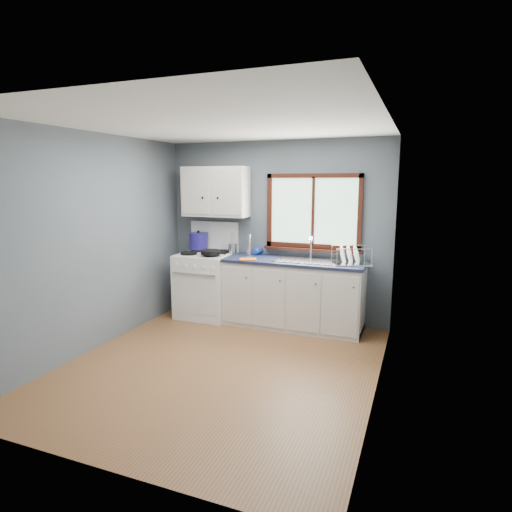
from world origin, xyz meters
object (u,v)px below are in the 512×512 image
(base_cabinets, at_px, (293,297))
(skillet, at_px, (211,252))
(sink, at_px, (307,265))
(stockpot, at_px, (199,241))
(dish_rack, at_px, (350,259))
(gas_range, at_px, (206,283))
(utensil_crock, at_px, (232,249))
(thermos, at_px, (249,245))

(base_cabinets, distance_m, skillet, 1.28)
(base_cabinets, distance_m, sink, 0.48)
(stockpot, height_order, dish_rack, stockpot)
(gas_range, xyz_separation_m, utensil_crock, (0.36, 0.14, 0.51))
(skillet, height_order, dish_rack, dish_rack)
(dish_rack, bearing_deg, skillet, 162.78)
(stockpot, bearing_deg, base_cabinets, -5.21)
(stockpot, bearing_deg, thermos, -2.74)
(sink, xyz_separation_m, thermos, (-0.86, 0.10, 0.21))
(gas_range, distance_m, stockpot, 0.64)
(sink, height_order, utensil_crock, utensil_crock)
(skillet, relative_size, dish_rack, 0.78)
(base_cabinets, distance_m, stockpot, 1.65)
(utensil_crock, relative_size, thermos, 1.31)
(sink, bearing_deg, stockpot, 175.34)
(utensil_crock, bearing_deg, gas_range, -158.96)
(skillet, bearing_deg, base_cabinets, 24.64)
(skillet, distance_m, dish_rack, 1.88)
(skillet, bearing_deg, utensil_crock, 74.64)
(sink, relative_size, skillet, 1.95)
(sink, bearing_deg, gas_range, -179.29)
(skillet, height_order, stockpot, stockpot)
(sink, distance_m, dish_rack, 0.58)
(base_cabinets, height_order, utensil_crock, utensil_crock)
(skillet, relative_size, stockpot, 1.47)
(gas_range, xyz_separation_m, sink, (1.49, 0.02, 0.37))
(base_cabinets, bearing_deg, dish_rack, -1.23)
(sink, height_order, dish_rack, sink)
(base_cabinets, bearing_deg, stockpot, 174.79)
(base_cabinets, bearing_deg, utensil_crock, 172.76)
(skillet, xyz_separation_m, utensil_crock, (0.18, 0.32, 0.01))
(stockpot, distance_m, thermos, 0.82)
(thermos, bearing_deg, base_cabinets, -8.12)
(base_cabinets, relative_size, utensil_crock, 4.72)
(base_cabinets, xyz_separation_m, dish_rack, (0.74, -0.02, 0.57))
(utensil_crock, bearing_deg, skillet, -120.17)
(sink, xyz_separation_m, stockpot, (-1.68, 0.14, 0.22))
(sink, relative_size, utensil_crock, 2.14)
(gas_range, bearing_deg, sink, 0.71)
(utensil_crock, bearing_deg, base_cabinets, -7.24)
(gas_range, height_order, thermos, gas_range)
(base_cabinets, bearing_deg, sink, -0.13)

